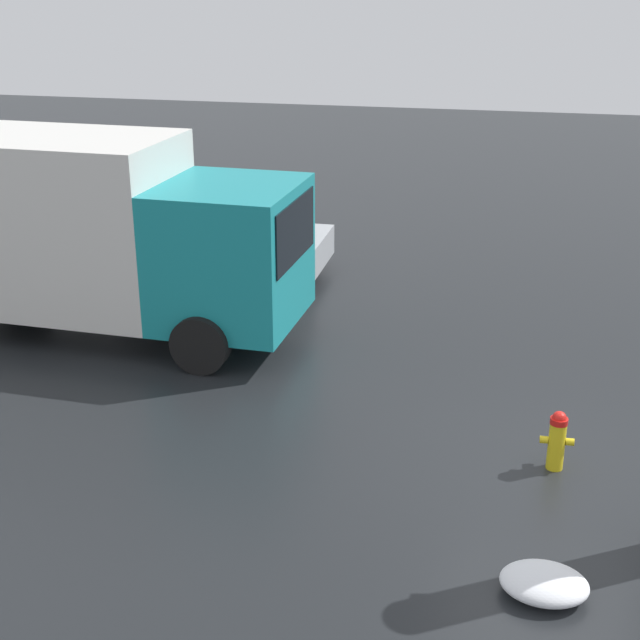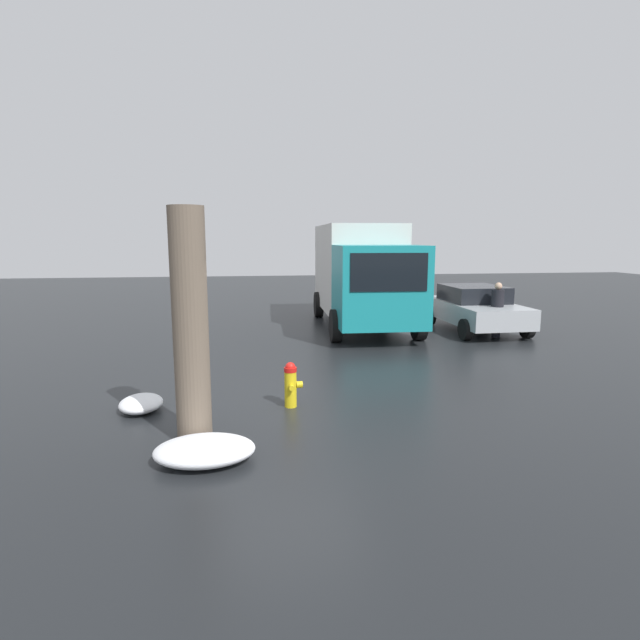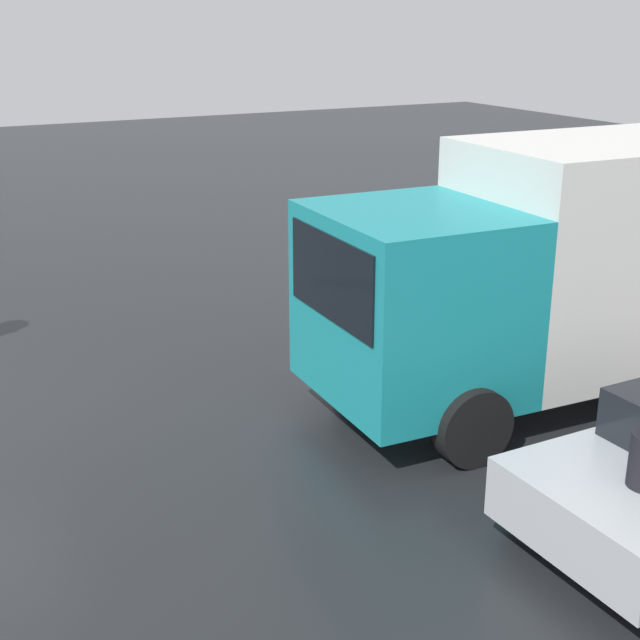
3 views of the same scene
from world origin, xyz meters
name	(u,v)px [view 2 (image 2 of 3)]	position (x,y,z in m)	size (l,w,h in m)	color
ground_plane	(291,407)	(0.00, 0.00, 0.00)	(60.00, 60.00, 0.00)	black
fire_hydrant	(291,384)	(0.00, -0.01, 0.39)	(0.41, 0.31, 0.77)	yellow
tree_trunk	(191,326)	(-1.22, 1.45, 1.63)	(0.73, 0.48, 3.23)	#6B5B4C
delivery_truck	(362,272)	(7.53, -2.93, 1.74)	(6.90, 2.80, 3.24)	teal
pedestrian	(497,308)	(5.13, -6.34, 0.86)	(0.34, 0.34, 1.58)	#23232D
parked_car	(475,308)	(6.25, -6.21, 0.71)	(3.90, 2.10, 1.37)	#ADB2B7
snow_pile_by_hydrant	(141,403)	(0.14, 2.45, 0.13)	(0.86, 0.69, 0.25)	white
snow_pile_curbside	(205,450)	(-1.94, 1.26, 0.15)	(0.91, 1.28, 0.30)	white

